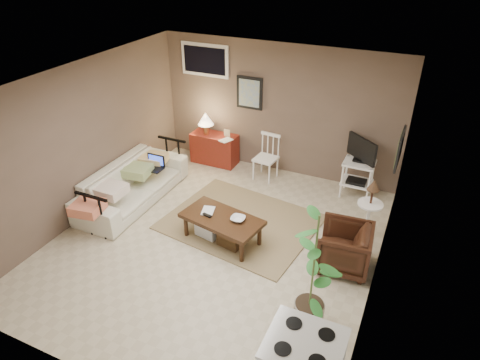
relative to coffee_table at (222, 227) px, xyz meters
The scene contains 19 objects.
floor 0.26m from the coffee_table, 135.00° to the right, with size 5.00×5.00×0.00m, color #C1B293.
art_back 2.76m from the coffee_table, 104.30° to the left, with size 0.50×0.03×0.60m, color black.
art_right 2.69m from the coffee_table, 24.52° to the left, with size 0.03×0.60×0.45m, color black.
window 3.32m from the coffee_table, 122.14° to the left, with size 0.96×0.03×0.60m, color white.
rug 0.58m from the coffee_table, 82.92° to the left, with size 2.23×1.79×0.02m, color #9B805A.
coffee_table is the anchor object (origin of this frame).
sofa 1.91m from the coffee_table, 168.43° to the left, with size 2.18×0.64×0.85m, color beige.
sofa_pillows 1.84m from the coffee_table, behind, with size 0.42×2.07×0.15m, color beige, non-canonical shape.
sofa_end_rails 1.78m from the coffee_table, 167.62° to the left, with size 0.59×2.18×0.73m, color black, non-canonical shape.
laptop 1.85m from the coffee_table, 155.41° to the left, with size 0.34×0.24×0.23m.
red_console 2.52m from the coffee_table, 120.14° to the left, with size 0.90×0.40×1.04m.
spindle_chair 2.04m from the coffee_table, 92.96° to the left, with size 0.42×0.42×0.85m.
tv_stand 2.62m from the coffee_table, 53.64° to the left, with size 0.54×0.45×1.09m.
side_table 2.19m from the coffee_table, 27.42° to the left, with size 0.37×0.37×0.98m.
armchair 1.76m from the coffee_table, ahead, with size 0.68×0.64×0.70m, color black.
potted_plant 1.98m from the coffee_table, 31.29° to the right, with size 0.39×0.39×1.57m.
bowl 0.37m from the coffee_table, ahead, with size 0.21×0.05×0.21m, color #361E0E.
book_table 0.44m from the coffee_table, behind, with size 0.18×0.02×0.24m, color #361E0E.
book_console 2.33m from the coffee_table, 115.92° to the left, with size 0.18×0.02×0.24m, color #361E0E.
Camera 1 is at (2.41, -4.43, 3.99)m, focal length 32.00 mm.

